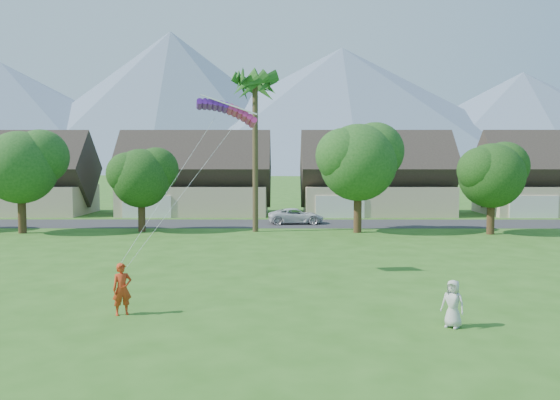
{
  "coord_description": "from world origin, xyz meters",
  "views": [
    {
      "loc": [
        0.08,
        -14.36,
        5.5
      ],
      "look_at": [
        0.0,
        10.0,
        3.8
      ],
      "focal_mm": 35.0,
      "sensor_mm": 36.0,
      "label": 1
    }
  ],
  "objects_px": {
    "watcher": "(453,304)",
    "parafoil_kite": "(228,109)",
    "kite_flyer": "(122,289)",
    "parked_car": "(296,216)"
  },
  "relations": [
    {
      "from": "watcher",
      "to": "parked_car",
      "type": "bearing_deg",
      "value": 136.37
    },
    {
      "from": "kite_flyer",
      "to": "parked_car",
      "type": "bearing_deg",
      "value": 49.1
    },
    {
      "from": "kite_flyer",
      "to": "parafoil_kite",
      "type": "xyz_separation_m",
      "value": [
        3.18,
        6.86,
        7.1
      ]
    },
    {
      "from": "kite_flyer",
      "to": "watcher",
      "type": "height_order",
      "value": "kite_flyer"
    },
    {
      "from": "kite_flyer",
      "to": "watcher",
      "type": "distance_m",
      "value": 11.53
    },
    {
      "from": "kite_flyer",
      "to": "parafoil_kite",
      "type": "relative_size",
      "value": 0.63
    },
    {
      "from": "kite_flyer",
      "to": "parked_car",
      "type": "distance_m",
      "value": 29.89
    },
    {
      "from": "watcher",
      "to": "parafoil_kite",
      "type": "height_order",
      "value": "parafoil_kite"
    },
    {
      "from": "parked_car",
      "to": "parafoil_kite",
      "type": "distance_m",
      "value": 23.69
    },
    {
      "from": "watcher",
      "to": "parked_car",
      "type": "xyz_separation_m",
      "value": [
        -4.42,
        30.51,
        -0.11
      ]
    }
  ]
}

